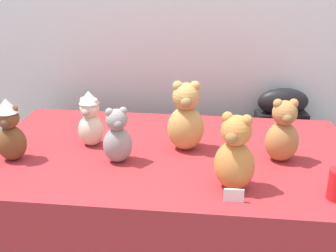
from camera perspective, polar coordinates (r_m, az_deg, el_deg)
wall_back at (r=2.45m, az=2.06°, el=14.74°), size 7.00×0.08×2.60m
display_table at (r=2.09m, az=0.00°, el=-13.28°), size 1.60×0.95×0.79m
instrument_case at (r=2.59m, az=14.15°, el=-4.86°), size 0.29×0.16×0.92m
teddy_bear_honey at (r=1.86m, az=2.38°, el=1.03°), size 0.17×0.15×0.31m
teddy_bear_cream at (r=1.94m, az=-10.25°, el=0.90°), size 0.13×0.11×0.26m
teddy_bear_caramel at (r=1.83m, az=14.93°, el=-0.84°), size 0.15×0.13×0.27m
teddy_bear_ash at (r=1.77m, az=-6.69°, el=-1.44°), size 0.15×0.14×0.24m
teddy_bear_ginger at (r=1.57m, az=8.82°, el=-3.74°), size 0.18×0.17×0.29m
teddy_bear_chestnut at (r=1.88m, az=-20.19°, el=-0.56°), size 0.14×0.12×0.27m
name_card_front_left at (r=1.53m, az=8.69°, el=-9.06°), size 0.07×0.01×0.05m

